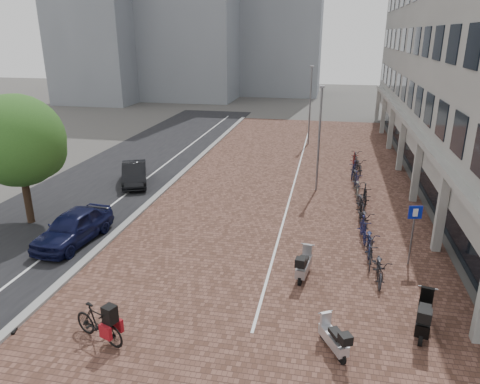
# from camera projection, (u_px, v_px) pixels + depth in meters

# --- Properties ---
(ground) EXTENTS (140.00, 140.00, 0.00)m
(ground) POSITION_uv_depth(u_px,v_px,m) (208.00, 277.00, 16.73)
(ground) COLOR #474442
(ground) RESTS_ON ground
(plaza_brick) EXTENTS (14.50, 42.00, 0.04)m
(plaza_brick) POSITION_uv_depth(u_px,v_px,m) (291.00, 182.00, 27.43)
(plaza_brick) COLOR brown
(plaza_brick) RESTS_ON ground
(street_asphalt) EXTENTS (8.00, 50.00, 0.03)m
(street_asphalt) POSITION_uv_depth(u_px,v_px,m) (125.00, 172.00, 29.50)
(street_asphalt) COLOR black
(street_asphalt) RESTS_ON ground
(curb) EXTENTS (0.35, 42.00, 0.14)m
(curb) POSITION_uv_depth(u_px,v_px,m) (181.00, 174.00, 28.75)
(curb) COLOR gray
(curb) RESTS_ON ground
(lane_line) EXTENTS (0.12, 44.00, 0.00)m
(lane_line) POSITION_uv_depth(u_px,v_px,m) (153.00, 173.00, 29.12)
(lane_line) COLOR white
(lane_line) RESTS_ON street_asphalt
(parking_line) EXTENTS (0.10, 30.00, 0.00)m
(parking_line) POSITION_uv_depth(u_px,v_px,m) (294.00, 182.00, 27.39)
(parking_line) COLOR white
(parking_line) RESTS_ON plaza_brick
(car_navy) EXTENTS (2.10, 4.38, 1.44)m
(car_navy) POSITION_uv_depth(u_px,v_px,m) (73.00, 227.00, 19.28)
(car_navy) COLOR black
(car_navy) RESTS_ON ground
(car_dark) EXTENTS (2.85, 4.21, 1.31)m
(car_dark) POSITION_uv_depth(u_px,v_px,m) (134.00, 174.00, 26.87)
(car_dark) COLOR black
(car_dark) RESTS_ON ground
(hero_bike) EXTENTS (2.02, 1.21, 1.38)m
(hero_bike) POSITION_uv_depth(u_px,v_px,m) (98.00, 323.00, 13.07)
(hero_bike) COLOR black
(hero_bike) RESTS_ON ground
(shoes) EXTENTS (0.44, 0.40, 0.09)m
(shoes) POSITION_uv_depth(u_px,v_px,m) (11.00, 332.00, 13.56)
(shoes) COLOR black
(shoes) RESTS_ON ground
(scooter_front) EXTENTS (0.74, 1.71, 1.14)m
(scooter_front) POSITION_uv_depth(u_px,v_px,m) (304.00, 264.00, 16.51)
(scooter_front) COLOR #98989D
(scooter_front) RESTS_ON ground
(scooter_mid) EXTENTS (0.97, 1.90, 1.25)m
(scooter_mid) POSITION_uv_depth(u_px,v_px,m) (424.00, 315.00, 13.41)
(scooter_mid) COLOR black
(scooter_mid) RESTS_ON ground
(scooter_back) EXTENTS (1.12, 1.51, 1.01)m
(scooter_back) POSITION_uv_depth(u_px,v_px,m) (334.00, 337.00, 12.63)
(scooter_back) COLOR #B7B6BC
(scooter_back) RESTS_ON ground
(parking_sign) EXTENTS (0.52, 0.15, 2.50)m
(parking_sign) POSITION_uv_depth(u_px,v_px,m) (413.00, 226.00, 17.06)
(parking_sign) COLOR slate
(parking_sign) RESTS_ON ground
(lamp_near) EXTENTS (0.12, 0.12, 5.93)m
(lamp_near) POSITION_uv_depth(u_px,v_px,m) (319.00, 141.00, 24.96)
(lamp_near) COLOR gray
(lamp_near) RESTS_ON ground
(lamp_far) EXTENTS (0.12, 0.12, 6.22)m
(lamp_far) POSITION_uv_depth(u_px,v_px,m) (310.00, 107.00, 35.73)
(lamp_far) COLOR slate
(lamp_far) RESTS_ON ground
(street_tree) EXTENTS (4.23, 4.23, 6.15)m
(street_tree) POSITION_uv_depth(u_px,v_px,m) (22.00, 143.00, 20.37)
(street_tree) COLOR #382619
(street_tree) RESTS_ON ground
(bike_row) EXTENTS (1.27, 18.09, 1.05)m
(bike_row) POSITION_uv_depth(u_px,v_px,m) (361.00, 194.00, 23.79)
(bike_row) COLOR #232328
(bike_row) RESTS_ON ground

